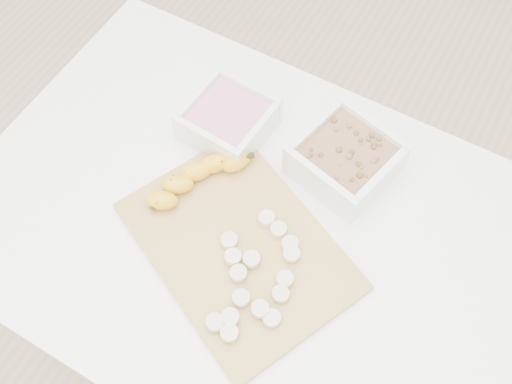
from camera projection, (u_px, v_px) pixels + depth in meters
The scene contains 7 objects.
ground at pixel (251, 334), 1.65m from camera, with size 3.50×3.50×0.00m, color #C6AD89.
table at pixel (248, 244), 1.08m from camera, with size 1.00×0.70×0.75m.
bowl_yogurt at pixel (228, 119), 1.06m from camera, with size 0.16×0.16×0.07m.
bowl_granola at pixel (345, 158), 1.01m from camera, with size 0.19×0.19×0.07m.
cutting_board at pixel (238, 246), 0.96m from camera, with size 0.38×0.27×0.01m, color #A98B4A.
banana at pixel (195, 179), 1.00m from camera, with size 0.05×0.20×0.03m, color gold, non-canonical shape.
banana_slices at pixel (256, 277), 0.92m from camera, with size 0.15×0.23×0.02m.
Camera 1 is at (0.23, -0.37, 1.65)m, focal length 40.00 mm.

